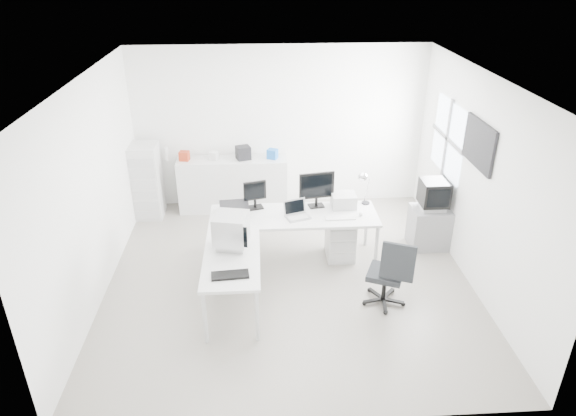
{
  "coord_description": "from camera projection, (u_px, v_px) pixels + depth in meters",
  "views": [
    {
      "loc": [
        -0.38,
        -6.03,
        4.14
      ],
      "look_at": [
        0.0,
        0.2,
        1.0
      ],
      "focal_mm": 32.0,
      "sensor_mm": 36.0,
      "label": 1
    }
  ],
  "objects": [
    {
      "name": "sideboard",
      "position": [
        233.0,
        184.0,
        8.99
      ],
      "size": [
        1.88,
        0.47,
        0.94
      ],
      "primitive_type": "cube",
      "color": "silver",
      "rests_on": "floor"
    },
    {
      "name": "white_mouse",
      "position": [
        361.0,
        214.0,
        7.3
      ],
      "size": [
        0.06,
        0.06,
        0.06
      ],
      "primitive_type": "sphere",
      "color": "silver",
      "rests_on": "main_desk"
    },
    {
      "name": "crt_monitor",
      "position": [
        231.0,
        232.0,
        6.44
      ],
      "size": [
        0.47,
        0.47,
        0.46
      ],
      "primitive_type": null,
      "rotation": [
        0.0,
        0.0,
        -0.2
      ],
      "color": "#B7B7BA",
      "rests_on": "side_desk"
    },
    {
      "name": "laser_printer",
      "position": [
        344.0,
        200.0,
        7.54
      ],
      "size": [
        0.36,
        0.31,
        0.2
      ],
      "primitive_type": "cube",
      "rotation": [
        0.0,
        0.0,
        0.02
      ],
      "color": "#B5B5B5",
      "rests_on": "main_desk"
    },
    {
      "name": "filing_cabinet",
      "position": [
        147.0,
        181.0,
        8.69
      ],
      "size": [
        0.45,
        0.53,
        1.28
      ],
      "primitive_type": "cube",
      "color": "silver",
      "rests_on": "floor"
    },
    {
      "name": "right_wall",
      "position": [
        478.0,
        183.0,
        6.76
      ],
      "size": [
        0.02,
        5.0,
        2.8
      ],
      "primitive_type": "cube",
      "color": "white",
      "rests_on": "floor"
    },
    {
      "name": "lcd_monitor_large",
      "position": [
        317.0,
        190.0,
        7.47
      ],
      "size": [
        0.55,
        0.3,
        0.54
      ],
      "primitive_type": null,
      "rotation": [
        0.0,
        0.0,
        0.18
      ],
      "color": "black",
      "rests_on": "main_desk"
    },
    {
      "name": "ceiling",
      "position": [
        289.0,
        78.0,
        6.0
      ],
      "size": [
        5.0,
        5.0,
        0.01
      ],
      "primitive_type": "cube",
      "color": "white",
      "rests_on": "back_wall"
    },
    {
      "name": "desk_lamp",
      "position": [
        367.0,
        188.0,
        7.56
      ],
      "size": [
        0.21,
        0.21,
        0.52
      ],
      "primitive_type": null,
      "rotation": [
        0.0,
        0.0,
        0.27
      ],
      "color": "silver",
      "rests_on": "main_desk"
    },
    {
      "name": "left_wall",
      "position": [
        92.0,
        192.0,
        6.49
      ],
      "size": [
        0.02,
        5.0,
        2.8
      ],
      "primitive_type": "cube",
      "color": "white",
      "rests_on": "floor"
    },
    {
      "name": "side_desk",
      "position": [
        233.0,
        283.0,
        6.49
      ],
      "size": [
        0.7,
        1.4,
        0.75
      ],
      "primitive_type": null,
      "color": "silver",
      "rests_on": "floor"
    },
    {
      "name": "crt_tv",
      "position": [
        434.0,
        195.0,
        7.66
      ],
      "size": [
        0.5,
        0.48,
        0.45
      ],
      "primitive_type": null,
      "color": "black",
      "rests_on": "tv_cabinet"
    },
    {
      "name": "lcd_monitor_small",
      "position": [
        255.0,
        195.0,
        7.45
      ],
      "size": [
        0.37,
        0.27,
        0.42
      ],
      "primitive_type": null,
      "rotation": [
        0.0,
        0.0,
        0.27
      ],
      "color": "black",
      "rests_on": "main_desk"
    },
    {
      "name": "clutter_box_a",
      "position": [
        184.0,
        156.0,
        8.7
      ],
      "size": [
        0.18,
        0.17,
        0.16
      ],
      "primitive_type": "cube",
      "rotation": [
        0.0,
        0.0,
        -0.17
      ],
      "color": "#A73117",
      "rests_on": "sideboard"
    },
    {
      "name": "office_chair",
      "position": [
        386.0,
        270.0,
        6.53
      ],
      "size": [
        0.75,
        0.75,
        0.98
      ],
      "primitive_type": null,
      "rotation": [
        0.0,
        0.0,
        -0.41
      ],
      "color": "#222527",
      "rests_on": "floor"
    },
    {
      "name": "drawer_pedestal",
      "position": [
        340.0,
        239.0,
        7.63
      ],
      "size": [
        0.4,
        0.5,
        0.6
      ],
      "primitive_type": "cube",
      "color": "silver",
      "rests_on": "floor"
    },
    {
      "name": "back_wall",
      "position": [
        280.0,
        128.0,
        8.85
      ],
      "size": [
        5.0,
        0.02,
        2.8
      ],
      "primitive_type": "cube",
      "color": "white",
      "rests_on": "floor"
    },
    {
      "name": "tv_cabinet",
      "position": [
        429.0,
        227.0,
        7.91
      ],
      "size": [
        0.59,
        0.48,
        0.64
      ],
      "primitive_type": "cube",
      "color": "gray",
      "rests_on": "floor"
    },
    {
      "name": "black_keyboard",
      "position": [
        230.0,
        275.0,
        5.96
      ],
      "size": [
        0.45,
        0.21,
        0.03
      ],
      "primitive_type": "cube",
      "rotation": [
        0.0,
        0.0,
        0.09
      ],
      "color": "black",
      "rests_on": "side_desk"
    },
    {
      "name": "main_desk",
      "position": [
        294.0,
        237.0,
        7.52
      ],
      "size": [
        2.4,
        0.8,
        0.75
      ],
      "primitive_type": null,
      "color": "silver",
      "rests_on": "floor"
    },
    {
      "name": "clutter_bottle",
      "position": [
        167.0,
        154.0,
        8.71
      ],
      "size": [
        0.07,
        0.07,
        0.22
      ],
      "primitive_type": "cylinder",
      "color": "silver",
      "rests_on": "sideboard"
    },
    {
      "name": "clutter_box_d",
      "position": [
        272.0,
        154.0,
        8.79
      ],
      "size": [
        0.21,
        0.2,
        0.16
      ],
      "primitive_type": "cube",
      "rotation": [
        0.0,
        0.0,
        -0.43
      ],
      "color": "blue",
      "rests_on": "sideboard"
    },
    {
      "name": "white_keyboard",
      "position": [
        340.0,
        218.0,
        7.24
      ],
      "size": [
        0.43,
        0.14,
        0.02
      ],
      "primitive_type": "cube",
      "rotation": [
        0.0,
        0.0,
        0.02
      ],
      "color": "silver",
      "rests_on": "main_desk"
    },
    {
      "name": "floor",
      "position": [
        289.0,
        277.0,
        7.25
      ],
      "size": [
        5.0,
        5.0,
        0.01
      ],
      "primitive_type": "cube",
      "color": "#B8B1A5",
      "rests_on": "ground"
    },
    {
      "name": "laptop",
      "position": [
        298.0,
        212.0,
        7.22
      ],
      "size": [
        0.38,
        0.38,
        0.2
      ],
      "primitive_type": null,
      "rotation": [
        0.0,
        0.0,
        0.33
      ],
      "color": "#B7B7BA",
      "rests_on": "main_desk"
    },
    {
      "name": "inkjet_printer",
      "position": [
        234.0,
        209.0,
        7.36
      ],
      "size": [
        0.44,
        0.36,
        0.15
      ],
      "primitive_type": "cube",
      "rotation": [
        0.0,
        0.0,
        0.09
      ],
      "color": "black",
      "rests_on": "main_desk"
    },
    {
      "name": "wall_picture",
      "position": [
        479.0,
        144.0,
        6.62
      ],
      "size": [
        0.04,
        0.9,
        0.6
      ],
      "primitive_type": null,
      "color": "black",
      "rests_on": "right_wall"
    },
    {
      "name": "clutter_box_c",
      "position": [
        243.0,
        153.0,
        8.74
      ],
      "size": [
        0.28,
        0.27,
        0.23
      ],
      "primitive_type": "cube",
      "rotation": [
        0.0,
        0.0,
        0.33
      ],
      "color": "black",
      "rests_on": "sideboard"
    },
    {
      "name": "clutter_box_b",
      "position": [
        214.0,
        156.0,
        8.74
      ],
      "size": [
        0.18,
        0.17,
        0.14
      ],
      "primitive_type": "cube",
      "rotation": [
        0.0,
        0.0,
        -0.42
      ],
      "color": "silver",
      "rests_on": "sideboard"
    },
    {
      "name": "window",
      "position": [
        448.0,
        138.0,
        7.74
      ],
      "size": [
        0.02,
        1.2,
        1.1
      ],
      "primitive_type": null,
      "color": "white",
      "rests_on": "right_wall"
    }
  ]
}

